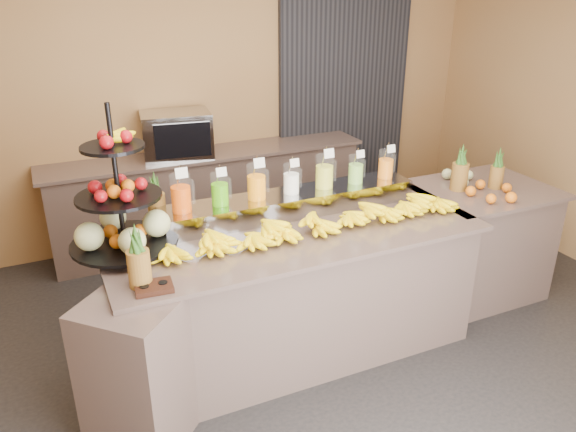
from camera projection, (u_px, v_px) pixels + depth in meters
ground at (313, 370)px, 3.84m from camera, size 6.00×6.00×0.00m
room_envelope at (290, 72)px, 3.82m from camera, size 6.04×5.02×2.82m
buffet_counter at (282, 297)px, 3.82m from camera, size 2.75×1.25×0.93m
right_counter at (475, 240)px, 4.63m from camera, size 1.08×0.88×0.93m
back_ledge at (210, 197)px, 5.53m from camera, size 3.10×0.55×0.93m
pitcher_tray at (291, 203)px, 3.96m from camera, size 1.85×0.30×0.15m
juice_pitcher_orange_a at (181, 195)px, 3.59m from camera, size 0.13×0.14×0.32m
juice_pitcher_green at (220, 191)px, 3.69m from camera, size 0.12×0.12×0.29m
juice_pitcher_orange_b at (256, 184)px, 3.79m from camera, size 0.13×0.14×0.32m
juice_pitcher_milk at (291, 181)px, 3.89m from camera, size 0.11×0.12×0.28m
juice_pitcher_lemon at (324, 174)px, 3.99m from camera, size 0.13×0.14×0.32m
juice_pitcher_lime at (356, 171)px, 4.09m from camera, size 0.11×0.12×0.27m
juice_pitcher_orange_c at (386, 166)px, 4.19m from camera, size 0.12×0.12×0.28m
banana_heap at (317, 219)px, 3.69m from camera, size 2.17×0.20×0.18m
fruit_stand at (129, 214)px, 3.38m from camera, size 0.70×0.70×0.91m
condiment_caddy at (154, 287)px, 3.01m from camera, size 0.21×0.17×0.03m
pineapple_left_a at (139, 264)px, 3.00m from camera, size 0.12×0.12×0.37m
pineapple_left_b at (157, 205)px, 3.75m from camera, size 0.12×0.12×0.38m
right_fruit_pile at (484, 184)px, 4.33m from camera, size 0.41×0.39×0.21m
oven_warmer at (176, 134)px, 5.15m from camera, size 0.67×0.51×0.41m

